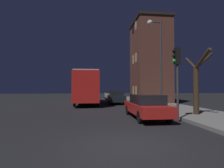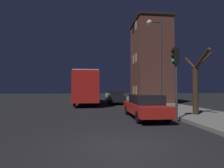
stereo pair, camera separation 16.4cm
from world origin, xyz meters
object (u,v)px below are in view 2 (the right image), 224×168
at_px(bare_tree, 197,81).
at_px(car_mid_lane, 116,97).
at_px(car_far_lane, 111,95).
at_px(traffic_light, 176,68).
at_px(bus, 88,86).
at_px(car_near_lane, 145,106).
at_px(streetlamp, 157,49).

relative_size(bare_tree, car_mid_lane, 0.95).
xyz_separation_m(bare_tree, car_far_lane, (-3.58, 18.78, -1.48)).
bearing_deg(car_mid_lane, traffic_light, -81.29).
bearing_deg(bus, bare_tree, -56.06).
bearing_deg(bare_tree, traffic_light, -146.86).
bearing_deg(bus, car_mid_lane, -7.80).
distance_m(bus, car_mid_lane, 3.70).
bearing_deg(car_near_lane, bare_tree, 0.65).
xyz_separation_m(car_near_lane, car_far_lane, (-0.18, 18.82, 0.02)).
xyz_separation_m(bus, car_mid_lane, (3.41, -0.47, -1.34)).
bearing_deg(car_mid_lane, car_near_lane, -87.61).
bearing_deg(bus, traffic_light, -66.77).
height_order(traffic_light, car_near_lane, traffic_light).
height_order(bare_tree, car_far_lane, bare_tree).
bearing_deg(car_far_lane, streetlamp, -82.93).
bearing_deg(streetlamp, traffic_light, -96.37).
bearing_deg(traffic_light, bus, 113.23).
relative_size(traffic_light, car_near_lane, 0.85).
bearing_deg(traffic_light, car_mid_lane, 98.71).
distance_m(car_near_lane, car_far_lane, 18.82).
distance_m(car_mid_lane, car_far_lane, 8.48).
height_order(streetlamp, car_near_lane, streetlamp).
distance_m(bare_tree, car_near_lane, 3.72).
distance_m(traffic_light, car_far_lane, 20.29).
relative_size(bus, car_near_lane, 2.21).
bearing_deg(car_near_lane, traffic_light, -43.86).
bearing_deg(car_far_lane, bare_tree, -79.20).
height_order(traffic_light, bus, traffic_light).
xyz_separation_m(bare_tree, bus, (-7.25, 10.77, -0.11)).
height_order(car_mid_lane, car_far_lane, car_mid_lane).
bearing_deg(car_mid_lane, bare_tree, -69.59).
bearing_deg(bare_tree, car_mid_lane, 110.41).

